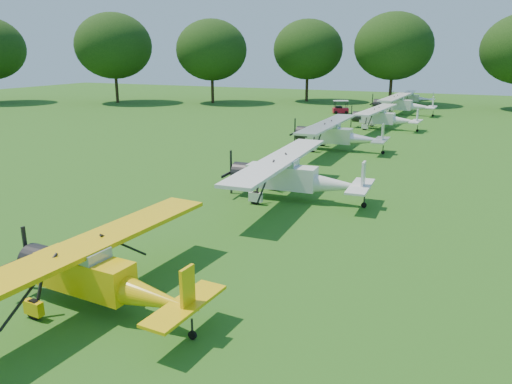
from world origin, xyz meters
TOP-DOWN VIEW (x-y plane):
  - ground at (0.00, 0.00)m, footprint 160.00×160.00m
  - tree_belt at (3.57, 0.16)m, footprint 137.36×130.27m
  - aircraft_2 at (0.01, -7.87)m, footprint 6.80×10.83m
  - aircraft_3 at (1.34, 5.30)m, footprint 7.59×12.07m
  - aircraft_4 at (-0.13, 19.38)m, footprint 7.41×11.76m
  - aircraft_5 at (1.20, 31.99)m, footprint 6.97×11.10m
  - aircraft_6 at (1.16, 44.65)m, footprint 7.68×12.23m
  - aircraft_7 at (0.87, 57.67)m, footprint 5.98×9.51m
  - golf_cart at (-5.94, 43.11)m, footprint 2.14×1.76m

SIDE VIEW (x-z plane):
  - ground at x=0.00m, z-range 0.00..0.00m
  - golf_cart at x=-5.94m, z-range -0.26..1.33m
  - aircraft_7 at x=0.87m, z-range 0.16..2.03m
  - aircraft_2 at x=0.01m, z-range 0.18..2.31m
  - aircraft_5 at x=1.20m, z-range 0.18..2.37m
  - aircraft_4 at x=-0.13m, z-range 0.20..2.53m
  - aircraft_3 at x=1.34m, z-range 0.20..2.58m
  - aircraft_6 at x=1.16m, z-range 0.20..2.61m
  - tree_belt at x=3.57m, z-range 0.77..15.29m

